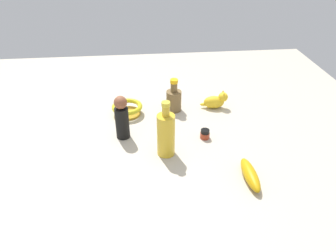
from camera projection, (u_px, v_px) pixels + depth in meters
ground at (168, 140)px, 1.33m from camera, size 2.00×2.00×0.00m
bowl at (127, 108)px, 1.49m from camera, size 0.14×0.14×0.05m
bottle_tall at (166, 134)px, 1.21m from camera, size 0.07×0.07×0.23m
bottle_short at (174, 99)px, 1.50m from camera, size 0.07×0.07×0.16m
person_figure_adult at (122, 118)px, 1.30m from camera, size 0.08×0.08×0.19m
nail_polish_jar at (205, 134)px, 1.33m from camera, size 0.04×0.04×0.04m
cat_figurine at (216, 101)px, 1.53m from camera, size 0.13×0.06×0.09m
banana at (250, 175)px, 1.12m from camera, size 0.05×0.17×0.04m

